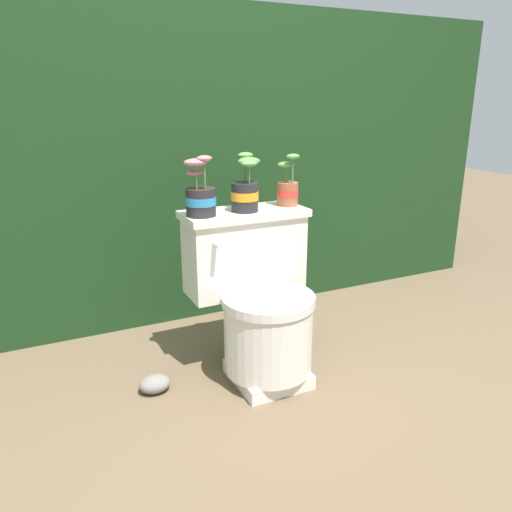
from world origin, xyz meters
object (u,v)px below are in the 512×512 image
object	(u,v)px
potted_plant_midleft	(245,191)
potted_plant_middle	(288,189)
garden_stone	(155,384)
potted_plant_left	(200,196)
toilet	(257,297)

from	to	relation	value
potted_plant_midleft	potted_plant_middle	xyz separation A→B (m)	(0.21, 0.03, -0.01)
potted_plant_middle	garden_stone	size ratio (longest dim) A/B	1.79
potted_plant_middle	garden_stone	bearing A→B (deg)	-169.90
potted_plant_midleft	potted_plant_middle	world-z (taller)	potted_plant_midleft
potted_plant_left	potted_plant_midleft	xyz separation A→B (m)	(0.19, 0.00, 0.01)
potted_plant_left	potted_plant_midleft	distance (m)	0.19
potted_plant_middle	potted_plant_midleft	bearing A→B (deg)	-172.11
toilet	potted_plant_midleft	xyz separation A→B (m)	(-0.01, 0.10, 0.42)
toilet	potted_plant_middle	xyz separation A→B (m)	(0.20, 0.13, 0.41)
potted_plant_middle	garden_stone	distance (m)	0.96
potted_plant_middle	potted_plant_left	bearing A→B (deg)	-175.60
toilet	garden_stone	bearing A→B (deg)	178.07
toilet	garden_stone	xyz separation A→B (m)	(-0.44, 0.01, -0.29)
potted_plant_midleft	potted_plant_left	bearing A→B (deg)	-179.49
potted_plant_left	garden_stone	bearing A→B (deg)	-161.00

